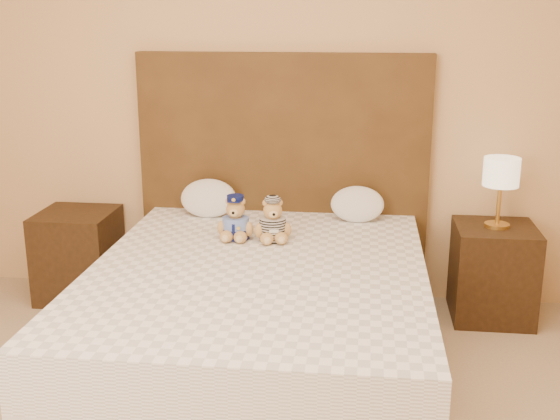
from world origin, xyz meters
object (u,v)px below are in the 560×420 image
object	(u,v)px
bed	(259,319)
teddy_police	(236,217)
pillow_left	(208,196)
pillow_right	(357,203)
nightstand_right	(493,272)
teddy_prisoner	(273,220)
lamp	(501,176)
nightstand_left	(79,255)

from	to	relation	value
bed	teddy_police	world-z (taller)	teddy_police
pillow_left	pillow_right	xyz separation A→B (m)	(0.88, 0.00, -0.01)
nightstand_right	pillow_right	world-z (taller)	pillow_right
teddy_prisoner	lamp	bearing A→B (deg)	4.83
bed	lamp	bearing A→B (deg)	32.62
teddy_prisoner	nightstand_left	bearing A→B (deg)	149.40
nightstand_right	pillow_left	size ratio (longest dim) A/B	1.64
teddy_prisoner	pillow_left	distance (m)	0.62
lamp	teddy_prisoner	bearing A→B (deg)	-162.04
nightstand_left	lamp	size ratio (longest dim) A/B	1.38
nightstand_left	teddy_police	distance (m)	1.21
lamp	teddy_prisoner	xyz separation A→B (m)	(-1.23, -0.40, -0.18)
lamp	pillow_left	xyz separation A→B (m)	(-1.67, 0.03, -0.18)
nightstand_left	lamp	xyz separation A→B (m)	(2.50, 0.00, 0.57)
bed	teddy_prisoner	xyz separation A→B (m)	(0.02, 0.40, 0.39)
lamp	teddy_prisoner	distance (m)	1.31
nightstand_left	pillow_left	size ratio (longest dim) A/B	1.64
bed	pillow_left	distance (m)	1.01
nightstand_right	teddy_police	world-z (taller)	teddy_police
bed	teddy_prisoner	size ratio (longest dim) A/B	8.66
bed	pillow_right	distance (m)	1.02
bed	teddy_police	xyz separation A→B (m)	(-0.18, 0.41, 0.39)
teddy_prisoner	teddy_police	bearing A→B (deg)	165.44
nightstand_left	teddy_prisoner	world-z (taller)	teddy_prisoner
teddy_police	pillow_right	distance (m)	0.77
lamp	pillow_left	bearing A→B (deg)	178.97
nightstand_right	teddy_police	bearing A→B (deg)	-164.61
lamp	pillow_left	distance (m)	1.68
lamp	pillow_right	world-z (taller)	lamp
teddy_police	bed	bearing A→B (deg)	-64.73
teddy_police	nightstand_right	bearing A→B (deg)	16.55
lamp	pillow_left	size ratio (longest dim) A/B	1.19
nightstand_right	teddy_police	xyz separation A→B (m)	(-1.43, -0.39, 0.39)
teddy_prisoner	pillow_right	xyz separation A→B (m)	(0.44, 0.43, -0.01)
bed	teddy_prisoner	bearing A→B (deg)	87.38
nightstand_left	pillow_right	world-z (taller)	pillow_right
nightstand_left	lamp	distance (m)	2.56
nightstand_right	lamp	xyz separation A→B (m)	(-0.00, 0.00, 0.57)
nightstand_left	lamp	world-z (taller)	lamp
bed	lamp	xyz separation A→B (m)	(1.25, 0.80, 0.57)
nightstand_right	pillow_right	size ratio (longest dim) A/B	1.78
lamp	teddy_prisoner	world-z (taller)	lamp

